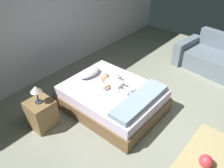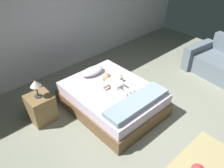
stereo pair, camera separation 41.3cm
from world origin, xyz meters
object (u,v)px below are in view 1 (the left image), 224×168
Objects in this scene: baby at (112,82)px; nightstand at (42,114)px; lamp at (36,90)px; bed at (112,99)px; baby_bottle at (134,89)px; toy_ball at (206,161)px; couch at (218,60)px; toothbrush at (119,76)px; pillow at (89,73)px.

baby reaches higher than nightstand.
lamp is at bearing 154.91° from baby.
lamp reaches higher than bed.
baby_bottle is at bearing -55.94° from bed.
bed is 1.91m from toy_ball.
baby_bottle is (1.36, -0.96, 0.24)m from nightstand.
bed is 1.41m from lamp.
couch is at bearing -23.52° from lamp.
bed is at bearing -159.03° from toothbrush.
baby is at bearing 157.23° from couch.
lamp reaches higher than nightstand.
nightstand is 5.12× the size of baby_bottle.
baby is at bearing -25.09° from lamp.
pillow reaches higher than nightstand.
pillow is 2.58m from toy_ball.
pillow reaches higher than bed.
toy_ball is at bearing -67.64° from nightstand.
baby is at bearing -163.86° from toothbrush.
baby_bottle reaches higher than nightstand.
toy_ball is 1.65m from baby_bottle.
toy_ball is at bearing -103.39° from toothbrush.
couch is at bearing -15.95° from baby_bottle.
baby_bottle is at bearing -35.21° from lamp.
baby_bottle is at bearing -79.66° from pillow.
baby_bottle is at bearing -70.24° from baby.
baby is at bearing 84.69° from toy_ball.
bed is at bearing -94.14° from pillow.
lamp reaches higher than pillow.
toothbrush is 1.62m from nightstand.
lamp is (-1.14, 0.63, 0.54)m from bed.
pillow is at bearing 0.21° from lamp.
toothbrush is at bearing 70.92° from baby_bottle.
pillow is at bearing 85.86° from bed.
lamp is (-1.53, 0.48, 0.30)m from toothbrush.
nightstand is at bearing 156.48° from couch.
baby is 6.54× the size of baby_bottle.
lamp is 3.22× the size of baby_bottle.
nightstand is at bearing -179.79° from pillow.
bed is 12.00× the size of toothbrush.
couch reaches higher than bed.
baby is (0.08, 0.06, 0.31)m from bed.
baby_bottle is (-0.17, -0.48, 0.02)m from toothbrush.
baby is 4.43× the size of toothbrush.
couch is (2.69, -1.03, 0.06)m from bed.
bed reaches higher than toy_ball.
lamp is (-1.22, 0.57, 0.24)m from baby.
toy_ball is (1.04, -2.53, -0.15)m from nightstand.
lamp is at bearing 90.00° from nightstand.
baby is at bearing -86.39° from pillow.
couch is at bearing 17.21° from toy_ball.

